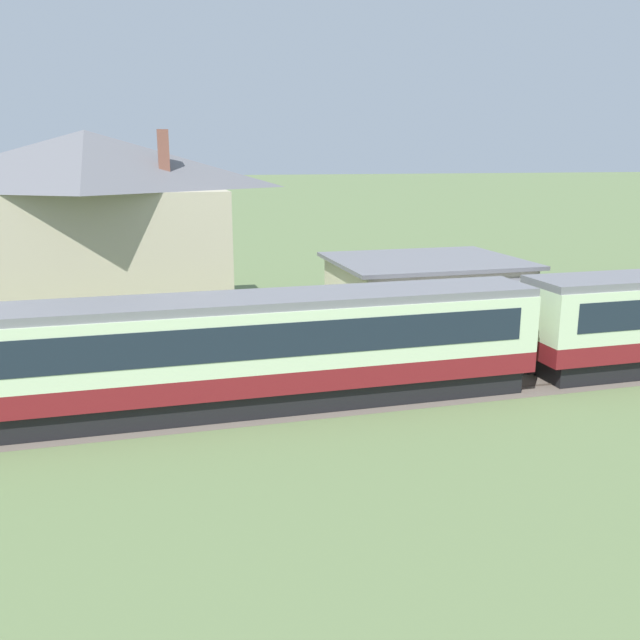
{
  "coord_description": "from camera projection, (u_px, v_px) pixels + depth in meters",
  "views": [
    {
      "loc": [
        -22.72,
        -22.77,
        9.01
      ],
      "look_at": [
        -16.49,
        0.03,
        3.24
      ],
      "focal_mm": 38.0,
      "sensor_mm": 36.0,
      "label": 1
    }
  ],
  "objects": [
    {
      "name": "passenger_train",
      "position": [
        276.0,
        345.0,
        24.56
      ],
      "size": [
        105.01,
        3.07,
        4.15
      ],
      "color": "maroon",
      "rests_on": "ground_plane"
    },
    {
      "name": "railway_track",
      "position": [
        193.0,
        412.0,
        24.32
      ],
      "size": [
        164.78,
        3.6,
        0.04
      ],
      "color": "#665B51",
      "rests_on": "ground_plane"
    },
    {
      "name": "station_building",
      "position": [
        425.0,
        294.0,
        35.36
      ],
      "size": [
        9.55,
        9.1,
        3.8
      ],
      "color": "beige",
      "rests_on": "ground_plane"
    },
    {
      "name": "station_house_grey_roof",
      "position": [
        91.0,
        226.0,
        36.29
      ],
      "size": [
        15.07,
        9.48,
        10.29
      ],
      "color": "#BCB293",
      "rests_on": "ground_plane"
    }
  ]
}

